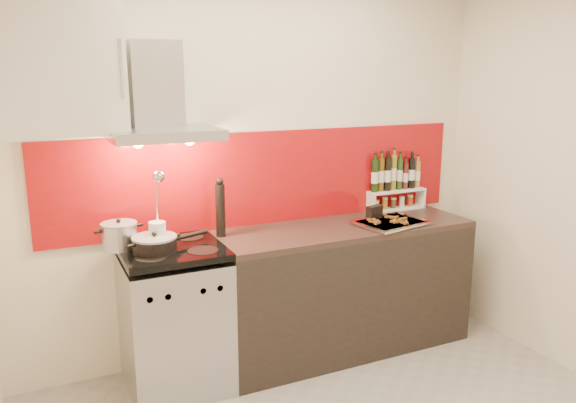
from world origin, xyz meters
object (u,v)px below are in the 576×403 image
counter (343,287)px  pepper_mill (220,208)px  stock_pot (120,235)px  baking_tray (390,222)px  range_stove (175,320)px  saute_pan (156,244)px

counter → pepper_mill: bearing=172.3°
counter → pepper_mill: (-0.85, 0.11, 0.64)m
stock_pot → pepper_mill: 0.64m
pepper_mill → baking_tray: bearing=-11.1°
stock_pot → counter: bearing=-3.9°
range_stove → stock_pot: 0.62m
counter → pepper_mill: 1.07m
range_stove → pepper_mill: bearing=18.8°
pepper_mill → baking_tray: 1.18m
counter → stock_pot: size_ratio=8.53×
stock_pot → pepper_mill: pepper_mill is taller
saute_pan → pepper_mill: 0.50m
range_stove → counter: size_ratio=0.51×
stock_pot → baking_tray: bearing=-6.8°
pepper_mill → saute_pan: bearing=-160.1°
saute_pan → counter: bearing=2.1°
stock_pot → saute_pan: (0.18, -0.15, -0.03)m
range_stove → pepper_mill: (0.35, 0.12, 0.64)m
range_stove → saute_pan: (-0.10, -0.04, 0.52)m
range_stove → saute_pan: bearing=-156.5°
range_stove → saute_pan: size_ratio=1.88×
counter → saute_pan: saute_pan is taller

